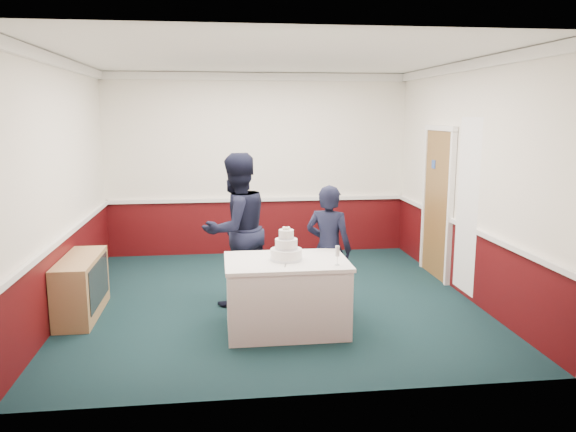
{
  "coord_description": "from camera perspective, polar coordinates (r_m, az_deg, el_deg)",
  "views": [
    {
      "loc": [
        -0.66,
        -6.83,
        2.34
      ],
      "look_at": [
        0.18,
        -0.1,
        1.1
      ],
      "focal_mm": 35.0,
      "sensor_mm": 36.0,
      "label": 1
    }
  ],
  "objects": [
    {
      "name": "ground",
      "position": [
        7.25,
        -1.53,
        -8.47
      ],
      "size": [
        5.0,
        5.0,
        0.0
      ],
      "primitive_type": "plane",
      "color": "black",
      "rests_on": "ground"
    },
    {
      "name": "person_man",
      "position": [
        6.91,
        -5.27,
        -1.39
      ],
      "size": [
        1.15,
        1.1,
        1.88
      ],
      "primitive_type": "imported",
      "rotation": [
        0.0,
        0.0,
        3.72
      ],
      "color": "black",
      "rests_on": "ground"
    },
    {
      "name": "sideboard",
      "position": [
        7.03,
        -20.24,
        -6.75
      ],
      "size": [
        0.41,
        1.2,
        0.7
      ],
      "color": "tan",
      "rests_on": "ground"
    },
    {
      "name": "person_woman",
      "position": [
        6.68,
        4.14,
        -3.33
      ],
      "size": [
        0.66,
        0.59,
        1.53
      ],
      "primitive_type": "imported",
      "rotation": [
        0.0,
        0.0,
        2.63
      ],
      "color": "black",
      "rests_on": "ground"
    },
    {
      "name": "champagne_flute",
      "position": [
        5.84,
        5.04,
        -3.69
      ],
      "size": [
        0.05,
        0.05,
        0.21
      ],
      "color": "silver",
      "rests_on": "cake_table"
    },
    {
      "name": "cake_table",
      "position": [
        6.17,
        -0.18,
        -7.96
      ],
      "size": [
        1.32,
        0.92,
        0.79
      ],
      "color": "white",
      "rests_on": "ground"
    },
    {
      "name": "room_shell",
      "position": [
        7.49,
        -1.46,
        7.49
      ],
      "size": [
        5.0,
        5.0,
        3.0
      ],
      "color": "white",
      "rests_on": "ground"
    },
    {
      "name": "wedding_cake",
      "position": [
        6.03,
        -0.18,
        -3.46
      ],
      "size": [
        0.35,
        0.35,
        0.36
      ],
      "color": "white",
      "rests_on": "cake_table"
    },
    {
      "name": "cake_knife",
      "position": [
        5.86,
        -0.24,
        -4.95
      ],
      "size": [
        0.06,
        0.22,
        0.0
      ],
      "primitive_type": "cube",
      "rotation": [
        0.0,
        0.0,
        -0.21
      ],
      "color": "silver",
      "rests_on": "cake_table"
    }
  ]
}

